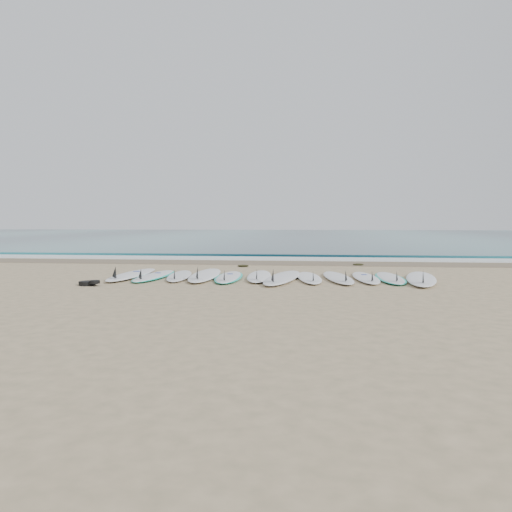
# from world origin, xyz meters

# --- Properties ---
(ground) EXTENTS (120.00, 120.00, 0.00)m
(ground) POSITION_xyz_m (0.00, 0.00, 0.00)
(ground) COLOR tan
(ocean) EXTENTS (120.00, 55.00, 0.03)m
(ocean) POSITION_xyz_m (0.00, 32.50, 0.01)
(ocean) COLOR #1A535F
(ocean) RESTS_ON ground
(wet_sand_band) EXTENTS (120.00, 1.80, 0.01)m
(wet_sand_band) POSITION_xyz_m (0.00, 4.10, 0.01)
(wet_sand_band) COLOR #6F604A
(wet_sand_band) RESTS_ON ground
(foam_band) EXTENTS (120.00, 1.40, 0.04)m
(foam_band) POSITION_xyz_m (0.00, 5.50, 0.02)
(foam_band) COLOR silver
(foam_band) RESTS_ON ground
(wave_crest) EXTENTS (120.00, 1.00, 0.10)m
(wave_crest) POSITION_xyz_m (0.00, 7.00, 0.05)
(wave_crest) COLOR #1A535F
(wave_crest) RESTS_ON ground
(surfboard_0) EXTENTS (0.59, 2.76, 0.35)m
(surfboard_0) POSITION_xyz_m (-3.14, -0.03, 0.06)
(surfboard_0) COLOR white
(surfboard_0) RESTS_ON ground
(surfboard_1) EXTENTS (0.60, 2.41, 0.31)m
(surfboard_1) POSITION_xyz_m (-2.59, -0.11, 0.05)
(surfboard_1) COLOR white
(surfboard_1) RESTS_ON ground
(surfboard_2) EXTENTS (0.81, 2.36, 0.30)m
(surfboard_2) POSITION_xyz_m (-2.02, -0.06, 0.05)
(surfboard_2) COLOR silver
(surfboard_2) RESTS_ON ground
(surfboard_3) EXTENTS (0.79, 2.91, 0.37)m
(surfboard_3) POSITION_xyz_m (-1.47, 0.05, 0.06)
(surfboard_3) COLOR white
(surfboard_3) RESTS_ON ground
(surfboard_4) EXTENTS (0.72, 2.41, 0.30)m
(surfboard_4) POSITION_xyz_m (-0.90, -0.13, 0.04)
(surfboard_4) COLOR white
(surfboard_4) RESTS_ON ground
(surfboard_5) EXTENTS (0.64, 2.47, 0.31)m
(surfboard_5) POSITION_xyz_m (-0.26, 0.05, 0.05)
(surfboard_5) COLOR white
(surfboard_5) RESTS_ON ground
(surfboard_6) EXTENTS (0.94, 2.93, 0.37)m
(surfboard_6) POSITION_xyz_m (0.27, -0.24, 0.06)
(surfboard_6) COLOR white
(surfboard_6) RESTS_ON ground
(surfboard_7) EXTENTS (0.71, 2.36, 0.30)m
(surfboard_7) POSITION_xyz_m (0.85, -0.10, 0.05)
(surfboard_7) COLOR white
(surfboard_7) RESTS_ON ground
(surfboard_8) EXTENTS (0.82, 2.54, 0.32)m
(surfboard_8) POSITION_xyz_m (1.46, -0.05, 0.06)
(surfboard_8) COLOR white
(surfboard_8) RESTS_ON ground
(surfboard_9) EXTENTS (0.60, 2.36, 0.30)m
(surfboard_9) POSITION_xyz_m (2.05, 0.03, 0.05)
(surfboard_9) COLOR white
(surfboard_9) RESTS_ON ground
(surfboard_10) EXTENTS (0.58, 2.36, 0.30)m
(surfboard_10) POSITION_xyz_m (2.56, 0.09, 0.04)
(surfboard_10) COLOR white
(surfboard_10) RESTS_ON ground
(surfboard_11) EXTENTS (1.08, 2.95, 0.37)m
(surfboard_11) POSITION_xyz_m (3.16, -0.10, 0.06)
(surfboard_11) COLOR white
(surfboard_11) RESTS_ON ground
(seaweed_near) EXTENTS (0.31, 0.24, 0.06)m
(seaweed_near) POSITION_xyz_m (-0.99, 2.71, 0.03)
(seaweed_near) COLOR black
(seaweed_near) RESTS_ON ground
(seaweed_far) EXTENTS (0.31, 0.24, 0.06)m
(seaweed_far) POSITION_xyz_m (2.18, 3.49, 0.03)
(seaweed_far) COLOR black
(seaweed_far) RESTS_ON ground
(leash_coil) EXTENTS (0.46, 0.36, 0.11)m
(leash_coil) POSITION_xyz_m (-3.42, -1.55, 0.05)
(leash_coil) COLOR black
(leash_coil) RESTS_ON ground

